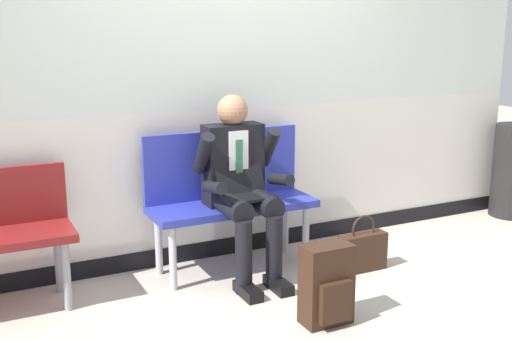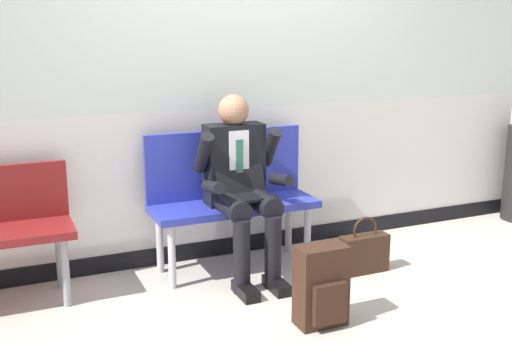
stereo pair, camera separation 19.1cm
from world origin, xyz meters
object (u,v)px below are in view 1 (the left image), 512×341
Objects in this scene: handbag at (363,251)px; person_seated at (241,183)px; bench_with_person at (229,190)px; backpack at (327,286)px.

person_seated is at bearing 159.65° from handbag.
bench_with_person reaches higher than backpack.
backpack is (0.14, -1.07, -0.33)m from bench_with_person.
person_seated reaches higher than bench_with_person.
person_seated is 1.00m from handbag.
bench_with_person is 2.87× the size of handbag.
person_seated is at bearing -90.00° from bench_with_person.
handbag is at bearing 40.56° from backpack.
person_seated is at bearing 99.21° from backpack.
bench_with_person is at bearing 90.00° from person_seated.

